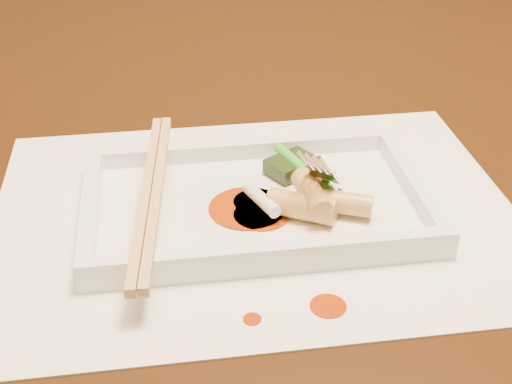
{
  "coord_description": "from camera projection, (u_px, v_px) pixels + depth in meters",
  "views": [
    {
      "loc": [
        -0.07,
        -0.62,
        1.06
      ],
      "look_at": [
        -0.01,
        -0.17,
        0.77
      ],
      "focal_mm": 50.0,
      "sensor_mm": 36.0,
      "label": 1
    }
  ],
  "objects": [
    {
      "name": "table",
      "position": [
        240.0,
        203.0,
        0.75
      ],
      "size": [
        1.4,
        0.9,
        0.75
      ],
      "color": "black",
      "rests_on": "ground"
    },
    {
      "name": "placemat",
      "position": [
        256.0,
        212.0,
        0.55
      ],
      "size": [
        0.4,
        0.3,
        0.0
      ],
      "primitive_type": "cube",
      "color": "white",
      "rests_on": "table"
    },
    {
      "name": "sauce_splatter_a",
      "position": [
        328.0,
        306.0,
        0.46
      ],
      "size": [
        0.02,
        0.02,
        0.0
      ],
      "primitive_type": "cylinder",
      "color": "#9C2D04",
      "rests_on": "placemat"
    },
    {
      "name": "sauce_splatter_b",
      "position": [
        252.0,
        319.0,
        0.45
      ],
      "size": [
        0.01,
        0.01,
        0.0
      ],
      "primitive_type": "cylinder",
      "color": "#9C2D04",
      "rests_on": "placemat"
    },
    {
      "name": "plate_base",
      "position": [
        256.0,
        207.0,
        0.55
      ],
      "size": [
        0.26,
        0.16,
        0.01
      ],
      "primitive_type": "cube",
      "color": "white",
      "rests_on": "placemat"
    },
    {
      "name": "plate_rim_far",
      "position": [
        243.0,
        149.0,
        0.6
      ],
      "size": [
        0.26,
        0.01,
        0.01
      ],
      "primitive_type": "cube",
      "color": "white",
      "rests_on": "plate_base"
    },
    {
      "name": "plate_rim_near",
      "position": [
        272.0,
        254.0,
        0.48
      ],
      "size": [
        0.26,
        0.01,
        0.01
      ],
      "primitive_type": "cube",
      "color": "white",
      "rests_on": "plate_base"
    },
    {
      "name": "plate_rim_left",
      "position": [
        90.0,
        208.0,
        0.53
      ],
      "size": [
        0.01,
        0.14,
        0.01
      ],
      "primitive_type": "cube",
      "color": "white",
      "rests_on": "plate_base"
    },
    {
      "name": "plate_rim_right",
      "position": [
        413.0,
        183.0,
        0.56
      ],
      "size": [
        0.01,
        0.14,
        0.01
      ],
      "primitive_type": "cube",
      "color": "white",
      "rests_on": "plate_base"
    },
    {
      "name": "veg_piece",
      "position": [
        291.0,
        165.0,
        0.58
      ],
      "size": [
        0.05,
        0.04,
        0.01
      ],
      "primitive_type": "cube",
      "rotation": [
        0.0,
        0.0,
        0.54
      ],
      "color": "black",
      "rests_on": "plate_base"
    },
    {
      "name": "scallion_white",
      "position": [
        261.0,
        199.0,
        0.53
      ],
      "size": [
        0.02,
        0.04,
        0.01
      ],
      "primitive_type": "cylinder",
      "rotation": [
        1.57,
        0.0,
        0.38
      ],
      "color": "#EAEACC",
      "rests_on": "plate_base"
    },
    {
      "name": "scallion_green",
      "position": [
        305.0,
        171.0,
        0.56
      ],
      "size": [
        0.04,
        0.08,
        0.01
      ],
      "primitive_type": "cylinder",
      "rotation": [
        1.57,
        0.0,
        0.34
      ],
      "color": "green",
      "rests_on": "plate_base"
    },
    {
      "name": "chopstick_a",
      "position": [
        146.0,
        192.0,
        0.53
      ],
      "size": [
        0.03,
        0.23,
        0.01
      ],
      "primitive_type": "cube",
      "rotation": [
        0.0,
        0.0,
        -0.1
      ],
      "color": "tan",
      "rests_on": "plate_rim_near"
    },
    {
      "name": "chopstick_b",
      "position": [
        157.0,
        191.0,
        0.53
      ],
      "size": [
        0.03,
        0.23,
        0.01
      ],
      "primitive_type": "cube",
      "rotation": [
        0.0,
        0.0,
        -0.1
      ],
      "color": "tan",
      "rests_on": "plate_rim_near"
    },
    {
      "name": "fork",
      "position": [
        345.0,
        99.0,
        0.53
      ],
      "size": [
        0.09,
        0.1,
        0.14
      ],
      "primitive_type": null,
      "color": "silver",
      "rests_on": "plate_base"
    },
    {
      "name": "sauce_blob_0",
      "position": [
        258.0,
        202.0,
        0.55
      ],
      "size": [
        0.04,
        0.04,
        0.0
      ],
      "primitive_type": "cylinder",
      "color": "#9C2D04",
      "rests_on": "plate_base"
    },
    {
      "name": "sauce_blob_1",
      "position": [
        247.0,
        208.0,
        0.54
      ],
      "size": [
        0.06,
        0.06,
        0.0
      ],
      "primitive_type": "cylinder",
      "color": "#9C2D04",
      "rests_on": "plate_base"
    },
    {
      "name": "sauce_blob_2",
      "position": [
        261.0,
        215.0,
        0.53
      ],
      "size": [
        0.04,
        0.04,
        0.0
      ],
      "primitive_type": "cylinder",
      "color": "#9C2D04",
      "rests_on": "plate_base"
    },
    {
      "name": "rice_cake_0",
      "position": [
        313.0,
        188.0,
        0.54
      ],
      "size": [
        0.03,
        0.04,
        0.02
      ],
      "primitive_type": "cylinder",
      "rotation": [
        1.57,
        0.0,
        2.89
      ],
      "color": "tan",
      "rests_on": "plate_base"
    },
    {
      "name": "rice_cake_1",
      "position": [
        302.0,
        206.0,
        0.52
      ],
      "size": [
        0.05,
        0.04,
        0.02
      ],
      "primitive_type": "cylinder",
      "rotation": [
        1.57,
        0.0,
        1.07
      ],
      "color": "tan",
      "rests_on": "plate_base"
    },
    {
      "name": "rice_cake_2",
      "position": [
        312.0,
        194.0,
        0.53
      ],
      "size": [
        0.02,
        0.05,
        0.02
      ],
      "primitive_type": "cylinder",
      "rotation": [
        1.57,
        0.0,
        0.1
      ],
      "color": "tan",
      "rests_on": "plate_base"
    },
    {
      "name": "rice_cake_3",
      "position": [
        341.0,
        203.0,
        0.53
      ],
      "size": [
        0.05,
        0.03,
        0.02
      ],
      "primitive_type": "cylinder",
      "rotation": [
        1.57,
        0.0,
        1.17
      ],
      "color": "tan",
      "rests_on": "plate_base"
    }
  ]
}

